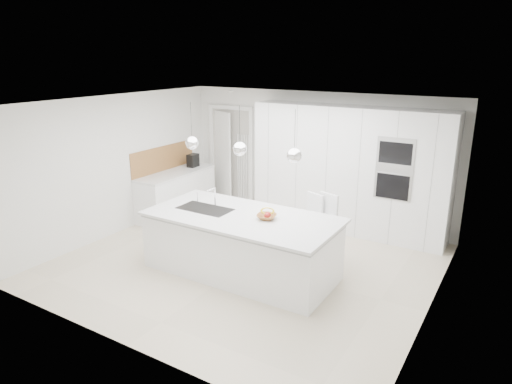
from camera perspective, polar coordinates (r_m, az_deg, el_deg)
The scene contains 26 objects.
floor at distance 7.29m, azimuth -1.24°, elevation -8.89°, with size 5.50×5.50×0.00m, color beige.
wall_back at distance 8.98m, azimuth 7.34°, elevation 4.39°, with size 5.50×5.50×0.00m, color silver.
wall_left at distance 8.60m, azimuth -16.97°, elevation 3.23°, with size 5.00×5.00×0.00m, color silver.
ceiling at distance 6.60m, azimuth -1.38°, elevation 11.05°, with size 5.50×5.50×0.00m, color white.
tall_cabinets at distance 8.45m, azimuth 11.43°, elevation 2.70°, with size 3.60×0.60×2.30m, color white.
oven_stack at distance 7.86m, azimuth 16.88°, elevation 2.75°, with size 0.62×0.04×1.05m, color #A5A5A8, non-canonical shape.
doorway_frame at distance 9.94m, azimuth -3.11°, elevation 4.38°, with size 1.11×0.08×2.13m, color white, non-canonical shape.
hallway_door at distance 10.04m, azimuth -4.45°, elevation 4.37°, with size 0.82×0.04×2.00m, color white.
radiator at distance 9.80m, azimuth -1.57°, elevation 3.17°, with size 0.32×0.04×1.40m, color white, non-canonical shape.
left_base_cabinets at distance 9.42m, azimuth -9.93°, elevation -0.30°, with size 0.60×1.80×0.86m, color white.
left_worktop at distance 9.30m, azimuth -10.07°, elevation 2.35°, with size 0.62×1.82×0.04m, color silver.
oak_backsplash at distance 9.43m, azimuth -11.48°, elevation 4.16°, with size 0.02×1.80×0.50m, color #A16B37.
island_base at distance 6.83m, azimuth -1.91°, elevation -6.76°, with size 2.80×1.20×0.86m, color white.
island_worktop at distance 6.71m, azimuth -1.72°, elevation -3.09°, with size 2.84×1.40×0.04m, color silver.
island_sink at distance 7.04m, azimuth -6.38°, elevation -2.71°, with size 0.84×0.44×0.18m, color #3F3F42, non-canonical shape.
island_tap at distance 7.09m, azimuth -5.14°, elevation -0.58°, with size 0.02×0.02×0.30m, color white.
pendant_left at distance 6.89m, azimuth -8.00°, elevation 6.09°, with size 0.20×0.20×0.20m, color white.
pendant_mid at distance 6.39m, azimuth -2.04°, elevation 5.41°, with size 0.20×0.20×0.20m, color white.
pendant_right at distance 5.97m, azimuth 4.81°, elevation 4.55°, with size 0.20×0.20×0.20m, color white.
fruit_bowl at distance 6.54m, azimuth 1.33°, elevation -3.11°, with size 0.28×0.28×0.07m, color #A16B37.
espresso_machine at distance 9.66m, azimuth -7.89°, elevation 3.93°, with size 0.16×0.25×0.27m, color black.
bar_stool_left at distance 7.27m, azimuth 6.83°, elevation -4.54°, with size 0.35×0.49×1.06m, color white, non-canonical shape.
bar_stool_right at distance 7.16m, azimuth 8.53°, elevation -4.77°, with size 0.36×0.50×1.10m, color white, non-canonical shape.
apple_a at distance 6.50m, azimuth 1.47°, elevation -2.87°, with size 0.09×0.09×0.09m, color maroon.
apple_b at distance 6.48m, azimuth 1.37°, elevation -2.96°, with size 0.08×0.08×0.08m, color maroon.
banana_bunch at distance 6.54m, azimuth 1.44°, elevation -2.38°, with size 0.21×0.21×0.03m, color yellow.
Camera 1 is at (3.55, -5.53, 3.17)m, focal length 32.00 mm.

